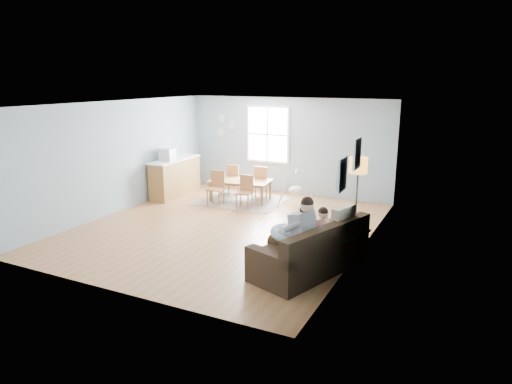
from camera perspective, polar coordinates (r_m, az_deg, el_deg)
The scene contains 22 objects.
room at distance 9.69m, azimuth -3.92°, elevation 9.33°, with size 8.40×9.40×3.90m.
window at distance 13.10m, azimuth 1.49°, elevation 7.20°, with size 1.32×0.08×1.62m.
pictures at distance 7.66m, azimuth 11.65°, elevation 3.52°, with size 0.05×1.34×0.74m.
wall_plates at distance 13.73m, azimuth -3.87°, elevation 8.24°, with size 0.67×0.02×0.66m.
sofa at distance 7.85m, azimuth 7.11°, elevation -7.73°, with size 1.60×2.37×0.88m.
green_throw at distance 8.37m, azimuth 9.81°, elevation -4.63°, with size 1.00×0.82×0.04m, color #155E1C.
beige_pillow at distance 8.01m, azimuth 10.83°, elevation -3.67°, with size 0.15×0.54×0.54m, color tan.
father at distance 7.55m, azimuth 4.90°, elevation -5.04°, with size 1.02×0.60×1.39m.
nursing_pillow at distance 7.68m, azimuth 3.96°, elevation -5.17°, with size 0.58×0.58×0.16m, color #A5BDCF.
infant at distance 7.68m, azimuth 4.13°, elevation -4.51°, with size 0.18×0.39×0.15m.
toddler at distance 7.91m, azimuth 7.70°, elevation -4.24°, with size 0.59×0.37×0.88m.
floor_lamp at distance 9.03m, azimuth 12.63°, elevation 2.37°, with size 0.35×0.35×1.74m.
storage_cube at distance 7.47m, azimuth 5.34°, elevation -9.16°, with size 0.63×0.60×0.55m.
rug at distance 12.29m, azimuth -1.98°, elevation -1.08°, with size 2.28×1.73×0.01m, color gray.
dining_table at distance 12.22m, azimuth -1.99°, elevation 0.17°, with size 1.60×0.89×0.56m, color brown.
chair_sw at distance 11.87m, azimuth -4.96°, elevation 0.79°, with size 0.46×0.46×0.89m.
chair_se at distance 11.52m, azimuth -1.35°, elevation 0.27°, with size 0.42×0.42×0.84m.
chair_nw at distance 12.84m, azimuth -2.65°, elevation 1.81°, with size 0.42×0.42×0.87m.
chair_ne at distance 12.51m, azimuth 0.77°, elevation 1.53°, with size 0.41×0.41×0.89m.
counter at distance 12.97m, azimuth -10.04°, elevation 1.89°, with size 0.62×1.88×1.04m.
monitor at distance 12.55m, azimuth -11.02°, elevation 4.61°, with size 0.38×0.36×0.34m.
baby_swing at distance 11.83m, azimuth 5.00°, elevation 0.28°, with size 1.10×1.12×0.91m.
Camera 1 is at (4.84, -8.35, 3.21)m, focal length 32.00 mm.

